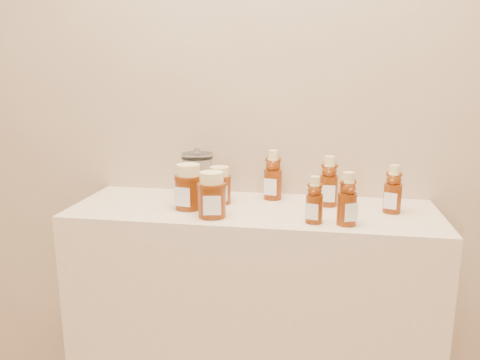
% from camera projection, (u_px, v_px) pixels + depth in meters
% --- Properties ---
extents(wall_back, '(3.50, 0.02, 2.70)m').
position_uv_depth(wall_back, '(261.00, 68.00, 1.63)').
color(wall_back, tan).
rests_on(wall_back, ground).
extents(display_table, '(1.20, 0.40, 0.90)m').
position_uv_depth(display_table, '(252.00, 330.00, 1.64)').
color(display_table, beige).
rests_on(display_table, ground).
extents(bear_bottle_back_left, '(0.08, 0.08, 0.20)m').
position_uv_depth(bear_bottle_back_left, '(273.00, 172.00, 1.63)').
color(bear_bottle_back_left, '#5A2007').
rests_on(bear_bottle_back_left, display_table).
extents(bear_bottle_back_mid, '(0.07, 0.07, 0.19)m').
position_uv_depth(bear_bottle_back_mid, '(329.00, 178.00, 1.55)').
color(bear_bottle_back_mid, '#5A2007').
rests_on(bear_bottle_back_mid, display_table).
extents(bear_bottle_back_right, '(0.08, 0.08, 0.17)m').
position_uv_depth(bear_bottle_back_right, '(393.00, 186.00, 1.47)').
color(bear_bottle_back_right, '#5A2007').
rests_on(bear_bottle_back_right, display_table).
extents(bear_bottle_front_left, '(0.07, 0.07, 0.16)m').
position_uv_depth(bear_bottle_front_left, '(315.00, 197.00, 1.38)').
color(bear_bottle_front_left, '#5A2007').
rests_on(bear_bottle_front_left, display_table).
extents(bear_bottle_front_right, '(0.08, 0.08, 0.18)m').
position_uv_depth(bear_bottle_front_right, '(347.00, 195.00, 1.35)').
color(bear_bottle_front_right, '#5A2007').
rests_on(bear_bottle_front_right, display_table).
extents(honey_jar_left, '(0.11, 0.11, 0.15)m').
position_uv_depth(honey_jar_left, '(189.00, 187.00, 1.52)').
color(honey_jar_left, '#5A2007').
rests_on(honey_jar_left, display_table).
extents(honey_jar_back, '(0.10, 0.10, 0.13)m').
position_uv_depth(honey_jar_back, '(220.00, 185.00, 1.59)').
color(honey_jar_back, '#5A2007').
rests_on(honey_jar_back, display_table).
extents(honey_jar_front, '(0.11, 0.11, 0.14)m').
position_uv_depth(honey_jar_front, '(212.00, 195.00, 1.43)').
color(honey_jar_front, '#5A2007').
rests_on(honey_jar_front, display_table).
extents(glass_canister, '(0.14, 0.14, 0.17)m').
position_uv_depth(glass_canister, '(198.00, 173.00, 1.66)').
color(glass_canister, white).
rests_on(glass_canister, display_table).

